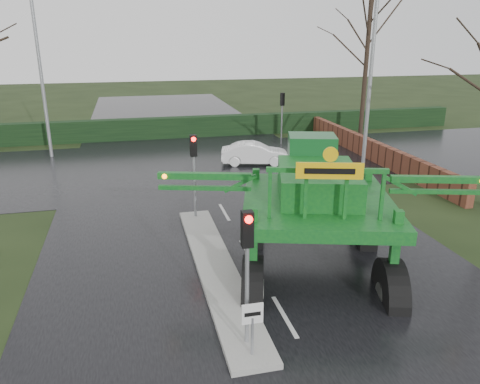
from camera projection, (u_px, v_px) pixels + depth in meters
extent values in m
plane|color=black|center=(284.00, 317.00, 12.54)|extent=(140.00, 140.00, 0.00)
cube|color=black|center=(216.00, 198.00, 21.76)|extent=(14.00, 80.00, 0.02)
cube|color=black|center=(197.00, 165.00, 27.29)|extent=(80.00, 12.00, 0.02)
cube|color=gray|center=(216.00, 268.00, 15.00)|extent=(1.20, 10.00, 0.16)
cube|color=black|center=(180.00, 127.00, 34.43)|extent=(44.00, 0.90, 1.50)
cube|color=#592D1E|center=(362.00, 145.00, 29.42)|extent=(0.40, 20.00, 1.20)
cylinder|color=gray|center=(252.00, 336.00, 10.67)|extent=(0.07, 0.07, 1.00)
cube|color=silver|center=(252.00, 314.00, 10.48)|extent=(0.50, 0.04, 0.50)
cube|color=black|center=(253.00, 314.00, 10.46)|extent=(0.38, 0.01, 0.10)
cylinder|color=gray|center=(247.00, 283.00, 10.78)|extent=(0.10, 0.10, 3.50)
cube|color=black|center=(247.00, 229.00, 10.35)|extent=(0.26, 0.22, 0.85)
sphere|color=#FF0C07|center=(249.00, 220.00, 10.14)|extent=(0.18, 0.18, 0.18)
cylinder|color=gray|center=(194.00, 179.00, 18.61)|extent=(0.10, 0.10, 3.50)
cube|color=black|center=(193.00, 146.00, 18.18)|extent=(0.26, 0.22, 0.85)
sphere|color=#FF0C07|center=(194.00, 139.00, 17.98)|extent=(0.18, 0.18, 0.18)
cylinder|color=gray|center=(282.00, 119.00, 31.86)|extent=(0.10, 0.10, 3.50)
cube|color=black|center=(282.00, 99.00, 31.43)|extent=(0.26, 0.22, 0.85)
sphere|color=#FF0C07|center=(282.00, 95.00, 31.46)|extent=(0.18, 0.18, 0.18)
cylinder|color=gray|center=(370.00, 80.00, 23.89)|extent=(0.20, 0.20, 10.00)
cylinder|color=gray|center=(41.00, 74.00, 27.51)|extent=(0.20, 0.20, 10.00)
cylinder|color=black|center=(366.00, 68.00, 33.19)|extent=(0.32, 0.32, 10.00)
cylinder|color=black|center=(194.00, 230.00, 15.37)|extent=(1.20, 2.29, 2.21)
cylinder|color=#595B56|center=(194.00, 230.00, 15.37)|extent=(0.84, 0.92, 0.77)
cube|color=#0C471C|center=(193.00, 190.00, 14.93)|extent=(0.30, 0.30, 2.54)
cylinder|color=black|center=(316.00, 232.00, 15.18)|extent=(1.20, 2.29, 2.21)
cylinder|color=#595B56|center=(316.00, 232.00, 15.18)|extent=(0.84, 0.92, 0.77)
cube|color=#0C471C|center=(318.00, 192.00, 14.74)|extent=(0.30, 0.30, 2.54)
cylinder|color=black|center=(171.00, 293.00, 11.61)|extent=(1.20, 2.29, 2.21)
cylinder|color=#595B56|center=(171.00, 293.00, 11.61)|extent=(0.84, 0.92, 0.77)
cube|color=#0C471C|center=(169.00, 242.00, 11.17)|extent=(0.30, 0.30, 2.54)
cylinder|color=black|center=(332.00, 297.00, 11.42)|extent=(1.20, 2.29, 2.21)
cylinder|color=#595B56|center=(332.00, 297.00, 11.42)|extent=(0.84, 0.92, 0.77)
cube|color=#0C471C|center=(336.00, 246.00, 10.98)|extent=(0.30, 0.30, 2.54)
cube|color=#0C471C|center=(254.00, 189.00, 12.73)|extent=(5.94, 6.39, 0.39)
cube|color=#0C471C|center=(254.00, 165.00, 12.75)|extent=(3.26, 3.86, 0.99)
cube|color=#114D20|center=(256.00, 135.00, 14.71)|extent=(1.96, 1.74, 1.43)
cube|color=#0C471C|center=(253.00, 146.00, 10.55)|extent=(3.21, 1.06, 0.13)
cube|color=#0C471C|center=(118.00, 156.00, 12.16)|extent=(2.81, 1.00, 0.20)
sphere|color=orange|center=(71.00, 156.00, 12.12)|extent=(0.15, 0.15, 0.15)
cube|color=#0C471C|center=(393.00, 159.00, 11.83)|extent=(2.81, 1.00, 0.20)
sphere|color=orange|center=(443.00, 161.00, 11.67)|extent=(0.15, 0.15, 0.15)
cube|color=#E3B00B|center=(252.00, 146.00, 10.10)|extent=(1.71, 0.56, 0.44)
cube|color=black|center=(252.00, 146.00, 10.10)|extent=(1.27, 0.38, 0.15)
cylinder|color=#E3B00B|center=(252.00, 125.00, 9.96)|extent=(0.39, 0.15, 0.40)
imported|color=white|center=(255.00, 164.00, 27.39)|extent=(4.09, 2.20, 1.28)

